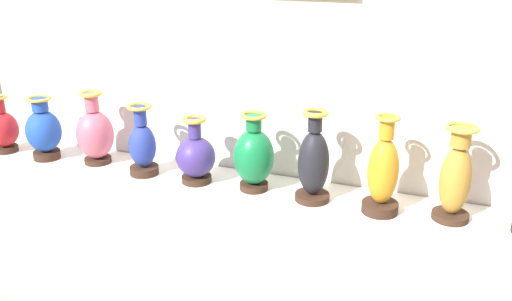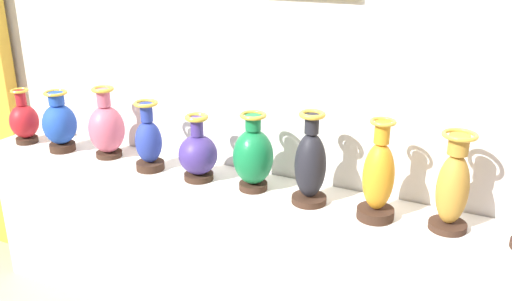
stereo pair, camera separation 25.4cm
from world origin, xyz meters
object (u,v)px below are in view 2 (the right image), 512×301
at_px(vase_indigo, 198,154).
at_px(vase_emerald, 254,156).
at_px(vase_crimson, 24,121).
at_px(vase_ochre, 453,187).
at_px(vase_cobalt, 149,142).
at_px(vase_onyx, 310,165).
at_px(vase_sapphire, 60,124).
at_px(vase_rose, 107,128).
at_px(vase_amber, 378,179).

height_order(vase_indigo, vase_emerald, vase_emerald).
relative_size(vase_crimson, vase_indigo, 0.96).
relative_size(vase_emerald, vase_ochre, 0.90).
bearing_deg(vase_cobalt, vase_ochre, 1.48).
distance_m(vase_cobalt, vase_emerald, 0.58).
height_order(vase_cobalt, vase_onyx, vase_onyx).
height_order(vase_crimson, vase_onyx, vase_onyx).
height_order(vase_cobalt, vase_indigo, vase_cobalt).
bearing_deg(vase_sapphire, vase_indigo, 0.51).
distance_m(vase_rose, vase_onyx, 1.17).
distance_m(vase_amber, vase_ochre, 0.29).
bearing_deg(vase_onyx, vase_rose, 178.29).
xyz_separation_m(vase_amber, vase_ochre, (0.29, 0.04, 0.01)).
height_order(vase_amber, vase_ochre, vase_amber).
bearing_deg(vase_rose, vase_indigo, -3.73).
relative_size(vase_rose, vase_cobalt, 1.07).
xyz_separation_m(vase_indigo, vase_amber, (0.88, -0.01, 0.05)).
bearing_deg(vase_sapphire, vase_onyx, 0.46).
distance_m(vase_indigo, vase_amber, 0.88).
relative_size(vase_cobalt, vase_onyx, 0.85).
height_order(vase_indigo, vase_amber, vase_amber).
bearing_deg(vase_crimson, vase_ochre, 0.87).
height_order(vase_sapphire, vase_indigo, vase_sapphire).
height_order(vase_cobalt, vase_emerald, vase_emerald).
xyz_separation_m(vase_indigo, vase_onyx, (0.58, 0.00, 0.05)).
distance_m(vase_indigo, vase_ochre, 1.17).
bearing_deg(vase_cobalt, vase_onyx, 0.65).
distance_m(vase_crimson, vase_rose, 0.57).
bearing_deg(vase_crimson, vase_amber, -0.14).
distance_m(vase_rose, vase_indigo, 0.60).
bearing_deg(vase_amber, vase_onyx, 177.60).
relative_size(vase_rose, vase_amber, 0.89).
height_order(vase_crimson, vase_rose, vase_rose).
distance_m(vase_indigo, vase_emerald, 0.30).
bearing_deg(vase_rose, vase_onyx, -1.71).
height_order(vase_sapphire, vase_emerald, vase_emerald).
height_order(vase_onyx, vase_ochre, vase_onyx).
distance_m(vase_emerald, vase_ochre, 0.87).
bearing_deg(vase_ochre, vase_onyx, -177.30).
height_order(vase_rose, vase_indigo, vase_rose).
bearing_deg(vase_amber, vase_crimson, 179.86).
bearing_deg(vase_indigo, vase_emerald, 3.60).
xyz_separation_m(vase_rose, vase_onyx, (1.17, -0.04, 0.02)).
xyz_separation_m(vase_rose, vase_emerald, (0.89, -0.02, 0.00)).
bearing_deg(vase_sapphire, vase_cobalt, 0.19).
bearing_deg(vase_amber, vase_ochre, 8.04).
xyz_separation_m(vase_indigo, vase_emerald, (0.29, 0.02, 0.03)).
relative_size(vase_sapphire, vase_ochre, 0.82).
bearing_deg(vase_crimson, vase_cobalt, -0.13).
bearing_deg(vase_indigo, vase_onyx, 0.38).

